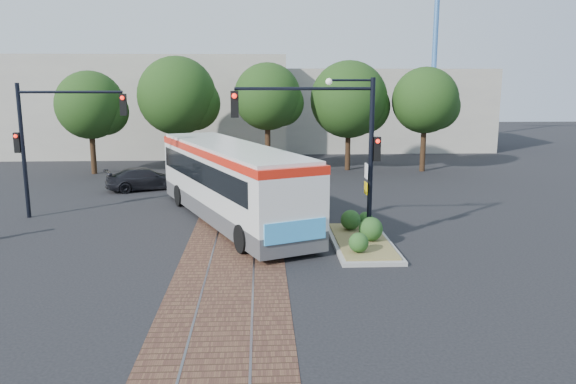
# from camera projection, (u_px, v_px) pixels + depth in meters

# --- Properties ---
(ground) EXTENTS (120.00, 120.00, 0.00)m
(ground) POSITION_uv_depth(u_px,v_px,m) (235.00, 239.00, 21.98)
(ground) COLOR black
(ground) RESTS_ON ground
(trackbed) EXTENTS (3.60, 40.00, 0.02)m
(trackbed) POSITION_uv_depth(u_px,v_px,m) (239.00, 215.00, 25.89)
(trackbed) COLOR brown
(trackbed) RESTS_ON ground
(tree_row) EXTENTS (26.40, 5.60, 7.67)m
(tree_row) POSITION_uv_depth(u_px,v_px,m) (263.00, 99.00, 37.15)
(tree_row) COLOR #382314
(tree_row) RESTS_ON ground
(warehouses) EXTENTS (40.00, 13.00, 8.00)m
(warehouses) POSITION_uv_depth(u_px,v_px,m) (243.00, 106.00, 49.35)
(warehouses) COLOR #ADA899
(warehouses) RESTS_ON ground
(crane) EXTENTS (8.00, 0.50, 18.00)m
(crane) POSITION_uv_depth(u_px,v_px,m) (436.00, 29.00, 53.98)
(crane) COLOR #3F72B2
(crane) RESTS_ON ground
(city_bus) EXTENTS (7.39, 12.64, 3.38)m
(city_bus) POSITION_uv_depth(u_px,v_px,m) (230.00, 179.00, 24.42)
(city_bus) COLOR #434346
(city_bus) RESTS_ON ground
(traffic_island) EXTENTS (2.20, 5.20, 1.13)m
(traffic_island) POSITION_uv_depth(u_px,v_px,m) (362.00, 236.00, 21.26)
(traffic_island) COLOR gray
(traffic_island) RESTS_ON ground
(signal_pole_main) EXTENTS (5.49, 0.46, 6.00)m
(signal_pole_main) POSITION_uv_depth(u_px,v_px,m) (338.00, 135.00, 20.55)
(signal_pole_main) COLOR black
(signal_pole_main) RESTS_ON ground
(signal_pole_left) EXTENTS (4.99, 0.34, 6.00)m
(signal_pole_left) POSITION_uv_depth(u_px,v_px,m) (48.00, 132.00, 24.72)
(signal_pole_left) COLOR black
(signal_pole_left) RESTS_ON ground
(parked_car) EXTENTS (4.65, 3.27, 1.25)m
(parked_car) POSITION_uv_depth(u_px,v_px,m) (145.00, 179.00, 31.71)
(parked_car) COLOR black
(parked_car) RESTS_ON ground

